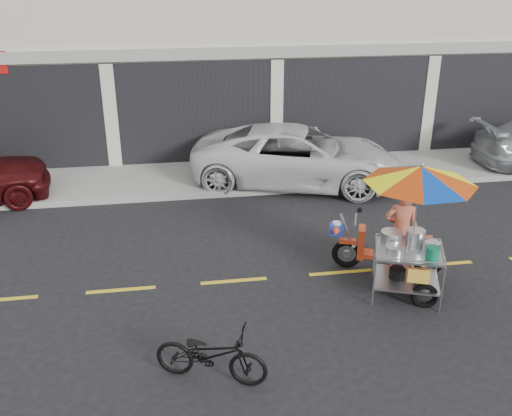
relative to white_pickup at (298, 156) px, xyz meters
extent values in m
plane|color=black|center=(-0.23, -4.70, -0.74)|extent=(90.00, 90.00, 0.00)
cube|color=gray|center=(-0.23, 0.80, -0.67)|extent=(45.00, 3.00, 0.15)
cube|color=beige|center=(-0.23, 5.80, 3.26)|extent=(36.00, 8.00, 8.00)
cube|color=black|center=(-0.23, 1.77, 0.71)|extent=(35.28, 0.06, 2.90)
cube|color=gray|center=(-0.23, 1.75, 2.36)|extent=(36.00, 0.12, 0.30)
cube|color=gold|center=(-0.23, -4.70, -0.74)|extent=(42.00, 0.10, 0.01)
imported|color=silver|center=(0.00, 0.00, 0.00)|extent=(5.80, 3.84, 1.48)
imported|color=black|center=(-2.84, -7.27, -0.33)|extent=(1.67, 1.09, 0.83)
torus|color=black|center=(-0.07, -4.51, -0.46)|extent=(0.57, 0.29, 0.56)
torus|color=black|center=(1.33, -5.01, -0.46)|extent=(0.57, 0.29, 0.56)
cylinder|color=#9EA0A5|center=(-0.07, -4.51, -0.46)|extent=(0.15, 0.10, 0.14)
cylinder|color=#9EA0A5|center=(1.33, -5.01, -0.46)|extent=(0.15, 0.10, 0.14)
cube|color=red|center=(-0.07, -4.51, -0.20)|extent=(0.34, 0.22, 0.08)
cylinder|color=#9EA0A5|center=(-0.07, -4.51, -0.05)|extent=(0.36, 0.17, 0.80)
cube|color=red|center=(0.16, -4.59, -0.20)|extent=(0.23, 0.36, 0.59)
cube|color=red|center=(0.58, -4.74, -0.42)|extent=(0.84, 0.53, 0.08)
cube|color=red|center=(1.00, -4.90, -0.20)|extent=(0.78, 0.49, 0.40)
cube|color=black|center=(0.91, -4.86, 0.03)|extent=(0.68, 0.44, 0.10)
cylinder|color=#9EA0A5|center=(0.04, -4.55, 0.25)|extent=(0.22, 0.52, 0.04)
sphere|color=black|center=(0.17, -4.38, 0.37)|extent=(0.10, 0.10, 0.10)
cylinder|color=white|center=(0.04, -4.55, -0.27)|extent=(0.15, 0.15, 0.05)
cube|color=#1F3398|center=(-0.27, -4.43, 0.03)|extent=(0.32, 0.29, 0.20)
cylinder|color=white|center=(-0.27, -4.43, 0.15)|extent=(0.20, 0.20, 0.05)
cone|color=red|center=(-0.33, -4.59, 0.05)|extent=(0.24, 0.27, 0.18)
torus|color=black|center=(0.80, -6.03, -0.52)|extent=(0.46, 0.25, 0.45)
cylinder|color=#9EA0A5|center=(-0.03, -5.84, -0.32)|extent=(0.05, 0.05, 0.84)
cylinder|color=#9EA0A5|center=(0.28, -5.00, -0.32)|extent=(0.05, 0.05, 0.84)
cylinder|color=#9EA0A5|center=(1.00, -6.21, -0.32)|extent=(0.05, 0.05, 0.84)
cylinder|color=#9EA0A5|center=(1.30, -5.37, -0.32)|extent=(0.05, 0.05, 0.84)
cube|color=#9EA0A5|center=(0.64, -5.60, -0.44)|extent=(1.33, 1.21, 0.03)
cube|color=#9EA0A5|center=(0.64, -5.60, 0.10)|extent=(1.33, 1.21, 0.04)
cylinder|color=#9EA0A5|center=(0.49, -6.02, 0.16)|extent=(1.03, 0.39, 0.02)
cylinder|color=#9EA0A5|center=(0.79, -5.19, 0.16)|extent=(1.03, 0.39, 0.02)
cylinder|color=#9EA0A5|center=(0.13, -5.42, 0.16)|extent=(0.33, 0.84, 0.02)
cylinder|color=#9EA0A5|center=(1.15, -5.79, 0.16)|extent=(0.33, 0.84, 0.02)
cylinder|color=#9EA0A5|center=(0.79, -5.19, -0.44)|extent=(0.29, 0.71, 0.04)
cylinder|color=#9EA0A5|center=(0.79, -5.19, 0.05)|extent=(0.29, 0.71, 0.04)
cube|color=gold|center=(0.61, -6.10, -0.10)|extent=(0.33, 0.14, 0.25)
cylinder|color=#B7B7BC|center=(0.43, -5.32, 0.22)|extent=(0.46, 0.46, 0.21)
cylinder|color=#B7B7BC|center=(0.80, -5.43, 0.25)|extent=(0.41, 0.41, 0.26)
cylinder|color=#B7B7BC|center=(1.01, -5.69, 0.19)|extent=(0.32, 0.32, 0.14)
cylinder|color=#B7B7BC|center=(0.34, -5.69, 0.18)|extent=(0.39, 0.39, 0.12)
cylinder|color=#0E6645|center=(0.88, -5.96, 0.23)|extent=(0.28, 0.28, 0.22)
cylinder|color=black|center=(0.50, -5.55, -0.34)|extent=(0.35, 0.35, 0.18)
cylinder|color=black|center=(0.87, -5.69, -0.35)|extent=(0.30, 0.30, 0.16)
cylinder|color=#9EA0A5|center=(0.72, -5.53, 0.84)|extent=(0.03, 0.03, 1.48)
sphere|color=#9EA0A5|center=(0.72, -5.53, 1.60)|extent=(0.06, 0.06, 0.06)
imported|color=#C75F42|center=(0.81, -4.83, 0.10)|extent=(0.71, 0.59, 1.68)
camera|label=1|loc=(-3.22, -13.59, 4.55)|focal=40.00mm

